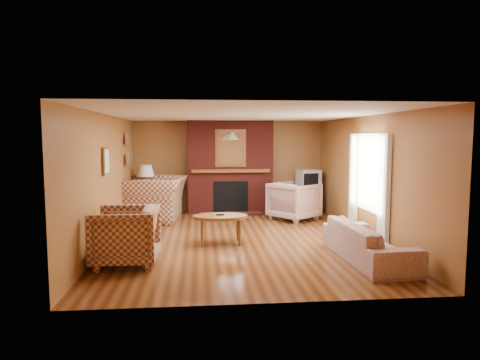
{
  "coord_description": "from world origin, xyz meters",
  "views": [
    {
      "loc": [
        -0.78,
        -8.14,
        1.99
      ],
      "look_at": [
        0.04,
        0.6,
        1.1
      ],
      "focal_mm": 32.0,
      "sensor_mm": 36.0,
      "label": 1
    }
  ],
  "objects": [
    {
      "name": "crt_tv",
      "position": [
        2.05,
        2.79,
        0.88
      ],
      "size": [
        0.6,
        0.6,
        0.48
      ],
      "color": "#B2B5BA",
      "rests_on": "tv_stand"
    },
    {
      "name": "floral_sofa",
      "position": [
        1.9,
        -1.64,
        0.3
      ],
      "size": [
        0.91,
        2.11,
        0.61
      ],
      "primitive_type": "imported",
      "rotation": [
        0.0,
        0.0,
        1.62
      ],
      "color": "#BAAE90",
      "rests_on": "floor"
    },
    {
      "name": "plaid_loveseat",
      "position": [
        -1.85,
        2.14,
        0.52
      ],
      "size": [
        1.54,
        1.72,
        1.03
      ],
      "primitive_type": "imported",
      "rotation": [
        0.0,
        0.0,
        -1.67
      ],
      "color": "maroon",
      "rests_on": "floor"
    },
    {
      "name": "bookshelf",
      "position": [
        -2.44,
        1.9,
        1.67
      ],
      "size": [
        0.09,
        0.55,
        0.71
      ],
      "color": "brown",
      "rests_on": "wall_left"
    },
    {
      "name": "wall_left",
      "position": [
        -2.5,
        0.0,
        1.2
      ],
      "size": [
        0.0,
        6.5,
        6.5
      ],
      "primitive_type": "plane",
      "rotation": [
        1.57,
        0.0,
        1.57
      ],
      "color": "#94612D",
      "rests_on": "floor"
    },
    {
      "name": "tv_stand",
      "position": [
        2.05,
        2.8,
        0.32
      ],
      "size": [
        0.62,
        0.57,
        0.64
      ],
      "primitive_type": "cube",
      "rotation": [
        0.0,
        0.0,
        -0.06
      ],
      "color": "black",
      "rests_on": "floor"
    },
    {
      "name": "botanical_print",
      "position": [
        -2.47,
        -0.3,
        1.55
      ],
      "size": [
        0.05,
        0.4,
        0.5
      ],
      "color": "brown",
      "rests_on": "wall_left"
    },
    {
      "name": "table_lamp",
      "position": [
        -2.1,
        2.45,
        1.01
      ],
      "size": [
        0.4,
        0.4,
        0.66
      ],
      "color": "silver",
      "rests_on": "side_table"
    },
    {
      "name": "side_table",
      "position": [
        -2.1,
        2.45,
        0.32
      ],
      "size": [
        0.5,
        0.5,
        0.64
      ],
      "primitive_type": "cube",
      "rotation": [
        0.0,
        0.0,
        -0.03
      ],
      "color": "brown",
      "rests_on": "floor"
    },
    {
      "name": "coffee_table",
      "position": [
        -0.41,
        -0.32,
        0.48
      ],
      "size": [
        1.03,
        0.64,
        0.56
      ],
      "color": "brown",
      "rests_on": "floor"
    },
    {
      "name": "pendant_light",
      "position": [
        0.0,
        2.3,
        2.0
      ],
      "size": [
        0.36,
        0.36,
        0.48
      ],
      "color": "black",
      "rests_on": "ceiling"
    },
    {
      "name": "floor",
      "position": [
        0.0,
        0.0,
        0.0
      ],
      "size": [
        6.5,
        6.5,
        0.0
      ],
      "primitive_type": "plane",
      "color": "#4B2410",
      "rests_on": "ground"
    },
    {
      "name": "window_right",
      "position": [
        2.45,
        -0.2,
        1.13
      ],
      "size": [
        0.1,
        1.85,
        2.0
      ],
      "color": "beige",
      "rests_on": "wall_right"
    },
    {
      "name": "floral_armchair",
      "position": [
        1.46,
        1.82,
        0.45
      ],
      "size": [
        1.38,
        1.38,
        0.91
      ],
      "primitive_type": "imported",
      "rotation": [
        0.0,
        0.0,
        2.23
      ],
      "color": "#BAAE90",
      "rests_on": "floor"
    },
    {
      "name": "wall_front",
      "position": [
        0.0,
        -3.25,
        1.2
      ],
      "size": [
        6.5,
        0.0,
        6.5
      ],
      "primitive_type": "plane",
      "rotation": [
        -1.57,
        0.0,
        0.0
      ],
      "color": "#94612D",
      "rests_on": "floor"
    },
    {
      "name": "wall_right",
      "position": [
        2.5,
        0.0,
        1.2
      ],
      "size": [
        0.0,
        6.5,
        6.5
      ],
      "primitive_type": "plane",
      "rotation": [
        1.57,
        0.0,
        -1.57
      ],
      "color": "#94612D",
      "rests_on": "floor"
    },
    {
      "name": "fireplace",
      "position": [
        0.0,
        2.98,
        1.18
      ],
      "size": [
        2.2,
        0.82,
        2.4
      ],
      "color": "#581813",
      "rests_on": "floor"
    },
    {
      "name": "wall_back",
      "position": [
        0.0,
        3.25,
        1.2
      ],
      "size": [
        6.5,
        0.0,
        6.5
      ],
      "primitive_type": "plane",
      "rotation": [
        1.57,
        0.0,
        0.0
      ],
      "color": "#94612D",
      "rests_on": "floor"
    },
    {
      "name": "plaid_armchair",
      "position": [
        -1.95,
        -1.48,
        0.45
      ],
      "size": [
        1.0,
        0.97,
        0.9
      ],
      "primitive_type": "imported",
      "rotation": [
        0.0,
        0.0,
        -1.58
      ],
      "color": "maroon",
      "rests_on": "floor"
    },
    {
      "name": "ceiling",
      "position": [
        0.0,
        0.0,
        2.4
      ],
      "size": [
        6.5,
        6.5,
        0.0
      ],
      "primitive_type": "plane",
      "rotation": [
        3.14,
        0.0,
        0.0
      ],
      "color": "silver",
      "rests_on": "wall_back"
    }
  ]
}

